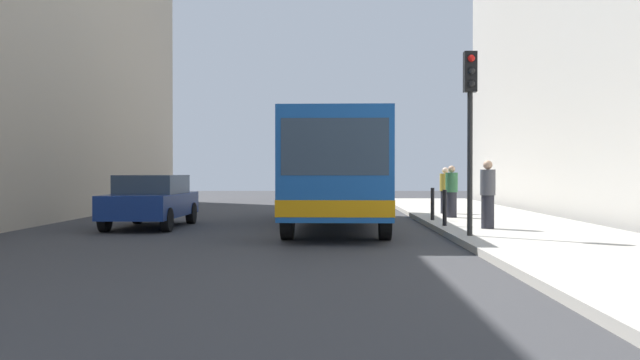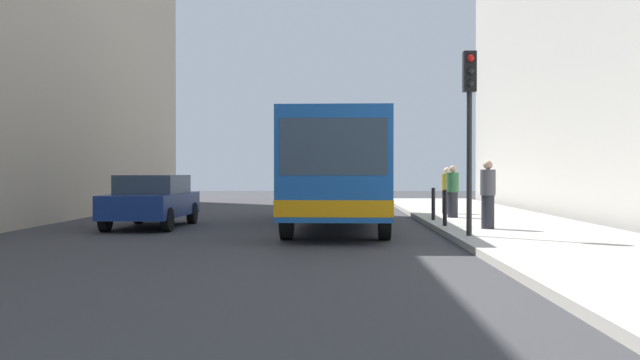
{
  "view_description": "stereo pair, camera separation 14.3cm",
  "coord_description": "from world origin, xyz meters",
  "px_view_note": "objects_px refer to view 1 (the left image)",
  "views": [
    {
      "loc": [
        0.44,
        -17.82,
        1.58
      ],
      "look_at": [
        0.17,
        0.48,
        1.36
      ],
      "focal_mm": 39.84,
      "sensor_mm": 36.0,
      "label": 1
    },
    {
      "loc": [
        0.58,
        -17.82,
        1.58
      ],
      "look_at": [
        0.17,
        0.48,
        1.36
      ],
      "focal_mm": 39.84,
      "sensor_mm": 36.0,
      "label": 2
    }
  ],
  "objects_px": {
    "bollard_mid": "(433,204)",
    "pedestrian_mid_sidewalk": "(452,192)",
    "bus": "(338,166)",
    "bollard_near": "(445,208)",
    "traffic_light": "(470,108)",
    "pedestrian_near_signal": "(488,194)",
    "pedestrian_far_sidewalk": "(445,191)",
    "car_beside_bus": "(151,200)"
  },
  "relations": [
    {
      "from": "car_beside_bus",
      "to": "traffic_light",
      "type": "distance_m",
      "value": 9.43
    },
    {
      "from": "bollard_near",
      "to": "bollard_mid",
      "type": "distance_m",
      "value": 2.22
    },
    {
      "from": "bus",
      "to": "traffic_light",
      "type": "bearing_deg",
      "value": 123.6
    },
    {
      "from": "traffic_light",
      "to": "pedestrian_mid_sidewalk",
      "type": "height_order",
      "value": "traffic_light"
    },
    {
      "from": "pedestrian_far_sidewalk",
      "to": "traffic_light",
      "type": "bearing_deg",
      "value": 123.79
    },
    {
      "from": "car_beside_bus",
      "to": "bollard_near",
      "type": "relative_size",
      "value": 4.66
    },
    {
      "from": "bollard_mid",
      "to": "pedestrian_near_signal",
      "type": "xyz_separation_m",
      "value": [
        0.93,
        -3.1,
        0.38
      ]
    },
    {
      "from": "traffic_light",
      "to": "bollard_near",
      "type": "bearing_deg",
      "value": 92.0
    },
    {
      "from": "car_beside_bus",
      "to": "bollard_near",
      "type": "distance_m",
      "value": 8.18
    },
    {
      "from": "bollard_near",
      "to": "pedestrian_far_sidewalk",
      "type": "xyz_separation_m",
      "value": [
        0.92,
        5.56,
        0.3
      ]
    },
    {
      "from": "bollard_near",
      "to": "pedestrian_mid_sidewalk",
      "type": "xyz_separation_m",
      "value": [
        0.77,
        3.43,
        0.33
      ]
    },
    {
      "from": "bus",
      "to": "car_beside_bus",
      "type": "height_order",
      "value": "bus"
    },
    {
      "from": "bus",
      "to": "pedestrian_far_sidewalk",
      "type": "height_order",
      "value": "bus"
    },
    {
      "from": "bus",
      "to": "pedestrian_far_sidewalk",
      "type": "relative_size",
      "value": 7.05
    },
    {
      "from": "bollard_mid",
      "to": "pedestrian_far_sidewalk",
      "type": "distance_m",
      "value": 3.48
    },
    {
      "from": "pedestrian_near_signal",
      "to": "pedestrian_mid_sidewalk",
      "type": "relative_size",
      "value": 1.06
    },
    {
      "from": "traffic_light",
      "to": "bollard_mid",
      "type": "bearing_deg",
      "value": 91.13
    },
    {
      "from": "pedestrian_mid_sidewalk",
      "to": "traffic_light",
      "type": "bearing_deg",
      "value": -7.72
    },
    {
      "from": "traffic_light",
      "to": "pedestrian_far_sidewalk",
      "type": "distance_m",
      "value": 8.72
    },
    {
      "from": "bollard_near",
      "to": "pedestrian_mid_sidewalk",
      "type": "bearing_deg",
      "value": 77.4
    },
    {
      "from": "pedestrian_mid_sidewalk",
      "to": "pedestrian_near_signal",
      "type": "bearing_deg",
      "value": 0.55
    },
    {
      "from": "pedestrian_far_sidewalk",
      "to": "pedestrian_near_signal",
      "type": "bearing_deg",
      "value": 129.48
    },
    {
      "from": "bus",
      "to": "traffic_light",
      "type": "relative_size",
      "value": 2.7
    },
    {
      "from": "bollard_mid",
      "to": "pedestrian_mid_sidewalk",
      "type": "height_order",
      "value": "pedestrian_mid_sidewalk"
    },
    {
      "from": "pedestrian_mid_sidewalk",
      "to": "car_beside_bus",
      "type": "bearing_deg",
      "value": -77.93
    },
    {
      "from": "traffic_light",
      "to": "bollard_mid",
      "type": "xyz_separation_m",
      "value": [
        -0.1,
        5.09,
        -2.38
      ]
    },
    {
      "from": "car_beside_bus",
      "to": "bollard_near",
      "type": "bearing_deg",
      "value": 171.95
    },
    {
      "from": "bollard_near",
      "to": "pedestrian_near_signal",
      "type": "distance_m",
      "value": 1.34
    },
    {
      "from": "bollard_near",
      "to": "pedestrian_near_signal",
      "type": "bearing_deg",
      "value": -43.41
    },
    {
      "from": "bollard_mid",
      "to": "bus",
      "type": "bearing_deg",
      "value": -169.6
    },
    {
      "from": "bus",
      "to": "pedestrian_near_signal",
      "type": "distance_m",
      "value": 4.59
    },
    {
      "from": "traffic_light",
      "to": "bollard_near",
      "type": "distance_m",
      "value": 3.73
    },
    {
      "from": "bollard_mid",
      "to": "pedestrian_mid_sidewalk",
      "type": "bearing_deg",
      "value": 57.69
    },
    {
      "from": "pedestrian_near_signal",
      "to": "pedestrian_far_sidewalk",
      "type": "bearing_deg",
      "value": 176.34
    },
    {
      "from": "traffic_light",
      "to": "bollard_mid",
      "type": "height_order",
      "value": "traffic_light"
    },
    {
      "from": "bollard_mid",
      "to": "pedestrian_near_signal",
      "type": "distance_m",
      "value": 3.26
    },
    {
      "from": "bus",
      "to": "bollard_mid",
      "type": "height_order",
      "value": "bus"
    },
    {
      "from": "bollard_near",
      "to": "pedestrian_far_sidewalk",
      "type": "bearing_deg",
      "value": 80.64
    },
    {
      "from": "bus",
      "to": "pedestrian_mid_sidewalk",
      "type": "xyz_separation_m",
      "value": [
        3.55,
        1.72,
        -0.77
      ]
    },
    {
      "from": "car_beside_bus",
      "to": "bollard_near",
      "type": "height_order",
      "value": "car_beside_bus"
    },
    {
      "from": "bus",
      "to": "traffic_light",
      "type": "distance_m",
      "value": 5.56
    },
    {
      "from": "traffic_light",
      "to": "pedestrian_mid_sidewalk",
      "type": "relative_size",
      "value": 2.54
    }
  ]
}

